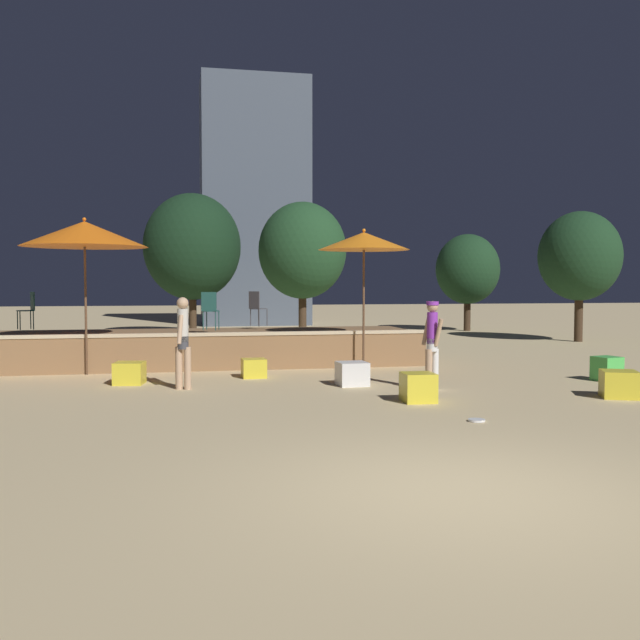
{
  "coord_description": "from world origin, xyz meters",
  "views": [
    {
      "loc": [
        -2.62,
        -6.21,
        1.95
      ],
      "look_at": [
        0.0,
        6.66,
        1.29
      ],
      "focal_mm": 40.0,
      "sensor_mm": 36.0,
      "label": 1
    }
  ],
  "objects_px": {
    "cube_seat_3": "(418,387)",
    "bistro_chair_0": "(29,307)",
    "background_tree_4": "(302,251)",
    "cube_seat_0": "(254,368)",
    "background_tree_1": "(192,247)",
    "patio_umbrella_0": "(364,241)",
    "frisbee_disc": "(477,420)",
    "cube_seat_1": "(129,373)",
    "bistro_chair_1": "(210,307)",
    "cube_seat_4": "(619,384)",
    "patio_umbrella_1": "(85,234)",
    "bistro_chair_2": "(256,305)",
    "cube_seat_2": "(607,369)",
    "person_0": "(432,341)",
    "background_tree_0": "(580,256)",
    "person_1": "(183,340)",
    "cube_seat_5": "(352,374)",
    "background_tree_3": "(468,269)"
  },
  "relations": [
    {
      "from": "person_0",
      "to": "background_tree_1",
      "type": "xyz_separation_m",
      "value": [
        -3.99,
        14.88,
        2.44
      ]
    },
    {
      "from": "patio_umbrella_0",
      "to": "frisbee_disc",
      "type": "distance_m",
      "value": 6.97
    },
    {
      "from": "cube_seat_4",
      "to": "background_tree_1",
      "type": "bearing_deg",
      "value": 112.61
    },
    {
      "from": "cube_seat_3",
      "to": "background_tree_4",
      "type": "distance_m",
      "value": 13.87
    },
    {
      "from": "patio_umbrella_1",
      "to": "cube_seat_3",
      "type": "height_order",
      "value": "patio_umbrella_1"
    },
    {
      "from": "bistro_chair_1",
      "to": "background_tree_0",
      "type": "bearing_deg",
      "value": -139.99
    },
    {
      "from": "background_tree_4",
      "to": "cube_seat_0",
      "type": "bearing_deg",
      "value": -105.78
    },
    {
      "from": "cube_seat_3",
      "to": "background_tree_4",
      "type": "bearing_deg",
      "value": 88.02
    },
    {
      "from": "patio_umbrella_1",
      "to": "cube_seat_4",
      "type": "height_order",
      "value": "patio_umbrella_1"
    },
    {
      "from": "cube_seat_1",
      "to": "person_1",
      "type": "distance_m",
      "value": 1.54
    },
    {
      "from": "cube_seat_3",
      "to": "cube_seat_4",
      "type": "relative_size",
      "value": 0.72
    },
    {
      "from": "cube_seat_2",
      "to": "background_tree_0",
      "type": "bearing_deg",
      "value": 61.56
    },
    {
      "from": "patio_umbrella_1",
      "to": "frisbee_disc",
      "type": "bearing_deg",
      "value": -47.35
    },
    {
      "from": "patio_umbrella_0",
      "to": "bistro_chair_2",
      "type": "bearing_deg",
      "value": 131.03
    },
    {
      "from": "patio_umbrella_1",
      "to": "person_1",
      "type": "relative_size",
      "value": 1.97
    },
    {
      "from": "cube_seat_0",
      "to": "bistro_chair_0",
      "type": "relative_size",
      "value": 0.56
    },
    {
      "from": "cube_seat_1",
      "to": "background_tree_0",
      "type": "distance_m",
      "value": 16.43
    },
    {
      "from": "bistro_chair_1",
      "to": "frisbee_disc",
      "type": "relative_size",
      "value": 3.7
    },
    {
      "from": "person_0",
      "to": "background_tree_0",
      "type": "height_order",
      "value": "background_tree_0"
    },
    {
      "from": "cube_seat_0",
      "to": "cube_seat_2",
      "type": "distance_m",
      "value": 7.2
    },
    {
      "from": "cube_seat_0",
      "to": "background_tree_3",
      "type": "relative_size",
      "value": 0.12
    },
    {
      "from": "background_tree_1",
      "to": "background_tree_4",
      "type": "distance_m",
      "value": 4.54
    },
    {
      "from": "person_0",
      "to": "bistro_chair_1",
      "type": "distance_m",
      "value": 5.94
    },
    {
      "from": "patio_umbrella_1",
      "to": "background_tree_3",
      "type": "bearing_deg",
      "value": 40.67
    },
    {
      "from": "bistro_chair_2",
      "to": "cube_seat_4",
      "type": "bearing_deg",
      "value": 176.42
    },
    {
      "from": "cube_seat_5",
      "to": "person_0",
      "type": "relative_size",
      "value": 0.35
    },
    {
      "from": "patio_umbrella_0",
      "to": "bistro_chair_1",
      "type": "xyz_separation_m",
      "value": [
        -3.42,
        1.19,
        -1.51
      ]
    },
    {
      "from": "bistro_chair_0",
      "to": "background_tree_1",
      "type": "distance_m",
      "value": 10.22
    },
    {
      "from": "cube_seat_3",
      "to": "bistro_chair_0",
      "type": "relative_size",
      "value": 0.6
    },
    {
      "from": "cube_seat_2",
      "to": "frisbee_disc",
      "type": "bearing_deg",
      "value": -141.49
    },
    {
      "from": "cube_seat_3",
      "to": "bistro_chair_0",
      "type": "bearing_deg",
      "value": 136.73
    },
    {
      "from": "cube_seat_3",
      "to": "cube_seat_4",
      "type": "xyz_separation_m",
      "value": [
        3.54,
        -0.27,
        -0.01
      ]
    },
    {
      "from": "cube_seat_0",
      "to": "cube_seat_4",
      "type": "distance_m",
      "value": 7.05
    },
    {
      "from": "cube_seat_0",
      "to": "cube_seat_3",
      "type": "relative_size",
      "value": 0.93
    },
    {
      "from": "cube_seat_5",
      "to": "background_tree_1",
      "type": "bearing_deg",
      "value": 100.82
    },
    {
      "from": "cube_seat_1",
      "to": "person_0",
      "type": "xyz_separation_m",
      "value": [
        5.53,
        -1.89,
        0.69
      ]
    },
    {
      "from": "cube_seat_1",
      "to": "frisbee_disc",
      "type": "xyz_separation_m",
      "value": [
        5.08,
        -4.9,
        -0.2
      ]
    },
    {
      "from": "bistro_chair_0",
      "to": "cube_seat_2",
      "type": "bearing_deg",
      "value": 43.88
    },
    {
      "from": "cube_seat_5",
      "to": "cube_seat_4",
      "type": "bearing_deg",
      "value": -29.64
    },
    {
      "from": "patio_umbrella_1",
      "to": "cube_seat_1",
      "type": "xyz_separation_m",
      "value": [
        1.0,
        -1.7,
        -2.81
      ]
    },
    {
      "from": "person_1",
      "to": "bistro_chair_2",
      "type": "xyz_separation_m",
      "value": [
        1.91,
        4.83,
        0.49
      ]
    },
    {
      "from": "patio_umbrella_0",
      "to": "background_tree_1",
      "type": "bearing_deg",
      "value": 107.16
    },
    {
      "from": "background_tree_1",
      "to": "background_tree_3",
      "type": "xyz_separation_m",
      "value": [
        11.31,
        0.61,
        -0.78
      ]
    },
    {
      "from": "cube_seat_1",
      "to": "person_1",
      "type": "height_order",
      "value": "person_1"
    },
    {
      "from": "background_tree_4",
      "to": "background_tree_1",
      "type": "bearing_deg",
      "value": 145.84
    },
    {
      "from": "bistro_chair_0",
      "to": "background_tree_1",
      "type": "relative_size",
      "value": 0.17
    },
    {
      "from": "cube_seat_2",
      "to": "frisbee_disc",
      "type": "height_order",
      "value": "cube_seat_2"
    },
    {
      "from": "cube_seat_2",
      "to": "background_tree_4",
      "type": "bearing_deg",
      "value": 109.12
    },
    {
      "from": "cube_seat_1",
      "to": "bistro_chair_1",
      "type": "bearing_deg",
      "value": 57.2
    },
    {
      "from": "patio_umbrella_0",
      "to": "background_tree_1",
      "type": "xyz_separation_m",
      "value": [
        -3.57,
        11.56,
        0.42
      ]
    }
  ]
}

